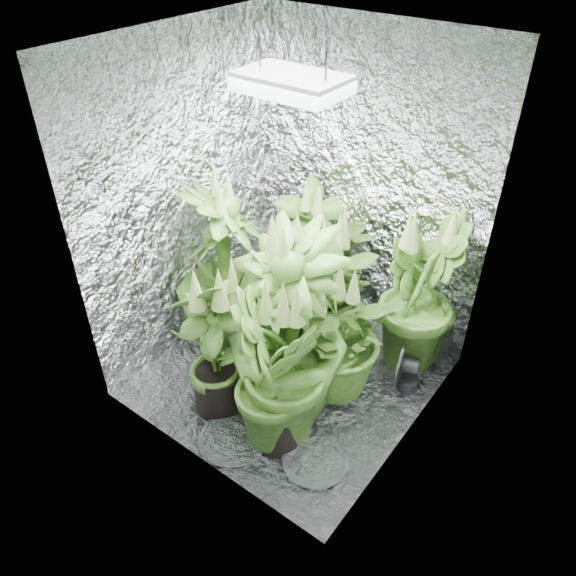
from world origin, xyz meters
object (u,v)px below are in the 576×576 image
Objects in this scene: plant_a at (324,276)px; plant_d at (226,273)px; plant_e at (332,335)px; plant_b at (312,253)px; plant_f at (216,345)px; plant_h at (287,329)px; circulation_fan at (405,370)px; grow_lamp at (292,84)px; plant_g at (278,375)px; plant_c at (420,296)px.

plant_d is (-0.41, -0.49, 0.12)m from plant_a.
plant_e is (0.35, -0.43, -0.03)m from plant_a.
plant_e is (0.54, -0.57, -0.06)m from plant_b.
plant_d is 1.18× the size of plant_f.
plant_b is at bearing 116.47° from plant_h.
plant_b reaches higher than plant_a.
plant_d reaches higher than plant_a.
circulation_fan is at bearing 48.86° from plant_h.
grow_lamp is at bearing -65.40° from plant_b.
grow_lamp is at bearing -163.49° from circulation_fan.
plant_g is at bearing -30.54° from plant_d.
plant_a is (-0.10, 0.50, -1.37)m from grow_lamp.
plant_h is at bearing 116.63° from plant_g.
plant_c is 0.91× the size of plant_d.
plant_b is at bearing 149.06° from circulation_fan.
plant_b is 0.79m from plant_e.
plant_a is at bearing 154.80° from circulation_fan.
plant_g is at bearing -90.63° from plant_e.
plant_a is 0.87× the size of plant_c.
grow_lamp is at bearing 121.91° from plant_h.
plant_h is (-0.12, -0.27, 0.17)m from plant_e.
plant_e is (0.76, 0.06, -0.15)m from plant_d.
plant_d is 3.73× the size of circulation_fan.
plant_f is at bearing -54.60° from plant_d.
plant_d reaches higher than plant_f.
plant_a is 0.65m from plant_d.
plant_d is at bearing -176.19° from circulation_fan.
grow_lamp reaches higher than plant_b.
plant_h is at bearing -18.41° from plant_d.
plant_a is at bearing 128.75° from plant_e.
plant_f reaches higher than plant_a.
plant_e is 0.51m from plant_g.
grow_lamp is 1.42m from plant_e.
grow_lamp is 1.83m from circulation_fan.
plant_b is at bearing 116.50° from plant_g.
plant_e is at bearing 65.78° from plant_h.
grow_lamp reaches higher than plant_h.
plant_d is at bearing -129.75° from plant_a.
plant_e is 0.67m from plant_f.
plant_c is 1.27m from plant_f.
plant_g is (0.54, -1.08, 0.01)m from plant_b.
plant_h reaches higher than plant_c.
circulation_fan is (0.81, 0.79, -0.33)m from plant_f.
plant_g is (-0.01, -0.51, 0.07)m from plant_e.
grow_lamp is at bearing -78.88° from plant_a.
plant_a is 0.76m from plant_h.
plant_e reaches higher than circulation_fan.
plant_d is at bearing 125.40° from plant_f.
plant_c is at bearing 54.88° from plant_f.
plant_c reaches higher than plant_a.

